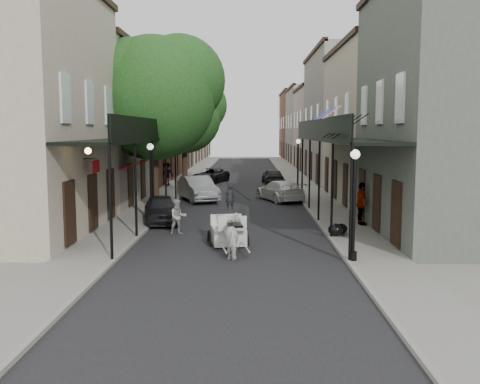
{
  "coord_description": "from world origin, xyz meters",
  "views": [
    {
      "loc": [
        0.59,
        -19.58,
        4.46
      ],
      "look_at": [
        0.22,
        5.07,
        1.6
      ],
      "focal_mm": 40.0,
      "sensor_mm": 36.0,
      "label": 1
    }
  ],
  "objects_px": {
    "lamppost_left": "(151,180)",
    "car_left_near": "(161,209)",
    "car_left_mid": "(198,189)",
    "carriage": "(227,219)",
    "car_right_far": "(273,176)",
    "lamppost_right_near": "(354,203)",
    "tree_far": "(189,113)",
    "car_right_near": "(280,191)",
    "lamppost_right_far": "(298,165)",
    "tree_near": "(161,93)",
    "horse": "(235,236)",
    "pedestrian_sidewalk_right": "(362,204)",
    "car_left_far": "(211,175)",
    "pedestrian_walking": "(178,217)",
    "pedestrian_sidewalk_left": "(167,174)"
  },
  "relations": [
    {
      "from": "car_right_far",
      "to": "tree_near",
      "type": "bearing_deg",
      "value": 60.11
    },
    {
      "from": "tree_far",
      "to": "car_left_near",
      "type": "relative_size",
      "value": 2.19
    },
    {
      "from": "lamppost_right_far",
      "to": "car_left_mid",
      "type": "xyz_separation_m",
      "value": [
        -6.7,
        -4.0,
        -1.28
      ]
    },
    {
      "from": "tree_near",
      "to": "pedestrian_sidewalk_left",
      "type": "bearing_deg",
      "value": 97.6
    },
    {
      "from": "horse",
      "to": "pedestrian_walking",
      "type": "xyz_separation_m",
      "value": [
        -2.55,
        4.0,
        0.03
      ]
    },
    {
      "from": "tree_near",
      "to": "car_left_far",
      "type": "relative_size",
      "value": 2.16
    },
    {
      "from": "pedestrian_sidewalk_right",
      "to": "tree_far",
      "type": "bearing_deg",
      "value": 24.56
    },
    {
      "from": "lamppost_right_far",
      "to": "car_right_near",
      "type": "xyz_separation_m",
      "value": [
        -1.5,
        -4.0,
        -1.4
      ]
    },
    {
      "from": "tree_near",
      "to": "pedestrian_sidewalk_right",
      "type": "xyz_separation_m",
      "value": [
        10.0,
        -5.41,
        -5.39
      ]
    },
    {
      "from": "lamppost_left",
      "to": "horse",
      "type": "bearing_deg",
      "value": -58.83
    },
    {
      "from": "pedestrian_walking",
      "to": "car_right_far",
      "type": "xyz_separation_m",
      "value": [
        5.06,
        21.9,
        -0.11
      ]
    },
    {
      "from": "lamppost_left",
      "to": "carriage",
      "type": "relative_size",
      "value": 1.51
    },
    {
      "from": "lamppost_right_far",
      "to": "car_right_far",
      "type": "xyz_separation_m",
      "value": [
        -1.45,
        6.9,
        -1.4
      ]
    },
    {
      "from": "tree_far",
      "to": "carriage",
      "type": "relative_size",
      "value": 3.51
    },
    {
      "from": "carriage",
      "to": "car_right_far",
      "type": "bearing_deg",
      "value": 73.79
    },
    {
      "from": "tree_near",
      "to": "car_left_mid",
      "type": "relative_size",
      "value": 2.05
    },
    {
      "from": "tree_far",
      "to": "car_right_near",
      "type": "bearing_deg",
      "value": -56.08
    },
    {
      "from": "car_left_near",
      "to": "car_right_near",
      "type": "relative_size",
      "value": 0.88
    },
    {
      "from": "tree_far",
      "to": "car_right_far",
      "type": "xyz_separation_m",
      "value": [
        6.89,
        0.72,
        -5.19
      ]
    },
    {
      "from": "car_right_near",
      "to": "carriage",
      "type": "bearing_deg",
      "value": 56.16
    },
    {
      "from": "lamppost_right_far",
      "to": "car_left_mid",
      "type": "distance_m",
      "value": 7.91
    },
    {
      "from": "tree_near",
      "to": "lamppost_left",
      "type": "height_order",
      "value": "tree_near"
    },
    {
      "from": "horse",
      "to": "car_left_far",
      "type": "xyz_separation_m",
      "value": [
        -2.74,
        26.76,
        -0.11
      ]
    },
    {
      "from": "lamppost_right_far",
      "to": "car_left_near",
      "type": "distance_m",
      "value": 14.46
    },
    {
      "from": "lamppost_left",
      "to": "car_right_near",
      "type": "height_order",
      "value": "lamppost_left"
    },
    {
      "from": "tree_far",
      "to": "pedestrian_sidewalk_left",
      "type": "distance_m",
      "value": 5.43
    },
    {
      "from": "tree_far",
      "to": "carriage",
      "type": "bearing_deg",
      "value": -80.07
    },
    {
      "from": "lamppost_right_near",
      "to": "lamppost_left",
      "type": "height_order",
      "value": "same"
    },
    {
      "from": "horse",
      "to": "car_left_mid",
      "type": "height_order",
      "value": "car_left_mid"
    },
    {
      "from": "car_right_near",
      "to": "car_right_far",
      "type": "xyz_separation_m",
      "value": [
        0.05,
        10.9,
        -0.0
      ]
    },
    {
      "from": "lamppost_right_far",
      "to": "car_left_mid",
      "type": "height_order",
      "value": "lamppost_right_far"
    },
    {
      "from": "lamppost_right_near",
      "to": "carriage",
      "type": "xyz_separation_m",
      "value": [
        -4.33,
        3.26,
        -1.1
      ]
    },
    {
      "from": "lamppost_left",
      "to": "car_left_near",
      "type": "relative_size",
      "value": 0.94
    },
    {
      "from": "lamppost_right_near",
      "to": "pedestrian_sidewalk_right",
      "type": "xyz_separation_m",
      "value": [
        1.7,
        6.77,
        -0.95
      ]
    },
    {
      "from": "horse",
      "to": "carriage",
      "type": "bearing_deg",
      "value": -90.0
    },
    {
      "from": "carriage",
      "to": "car_left_near",
      "type": "distance_m",
      "value": 5.7
    },
    {
      "from": "lamppost_right_near",
      "to": "car_left_near",
      "type": "distance_m",
      "value": 11.08
    },
    {
      "from": "lamppost_left",
      "to": "car_left_mid",
      "type": "height_order",
      "value": "lamppost_left"
    },
    {
      "from": "lamppost_right_near",
      "to": "car_left_far",
      "type": "xyz_separation_m",
      "value": [
        -6.7,
        27.76,
        -1.43
      ]
    },
    {
      "from": "carriage",
      "to": "pedestrian_walking",
      "type": "height_order",
      "value": "carriage"
    },
    {
      "from": "tree_near",
      "to": "carriage",
      "type": "distance_m",
      "value": 11.22
    },
    {
      "from": "pedestrian_sidewalk_left",
      "to": "car_left_far",
      "type": "bearing_deg",
      "value": -168.73
    },
    {
      "from": "lamppost_right_near",
      "to": "car_right_far",
      "type": "height_order",
      "value": "lamppost_right_near"
    },
    {
      "from": "horse",
      "to": "car_left_far",
      "type": "distance_m",
      "value": 26.89
    },
    {
      "from": "tree_near",
      "to": "tree_far",
      "type": "bearing_deg",
      "value": 90.19
    },
    {
      "from": "lamppost_right_near",
      "to": "carriage",
      "type": "relative_size",
      "value": 1.51
    },
    {
      "from": "pedestrian_sidewalk_left",
      "to": "car_right_far",
      "type": "bearing_deg",
      "value": 160.96
    },
    {
      "from": "car_right_near",
      "to": "car_right_far",
      "type": "distance_m",
      "value": 10.9
    },
    {
      "from": "car_right_far",
      "to": "lamppost_right_far",
      "type": "bearing_deg",
      "value": 96.94
    },
    {
      "from": "car_left_mid",
      "to": "car_right_far",
      "type": "bearing_deg",
      "value": 43.2
    }
  ]
}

